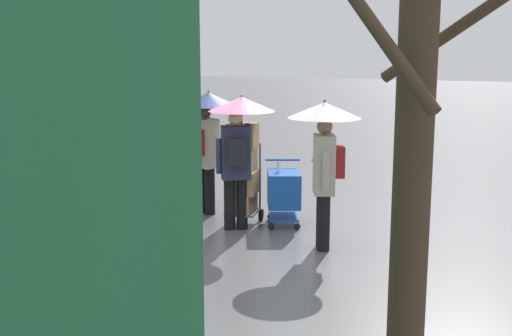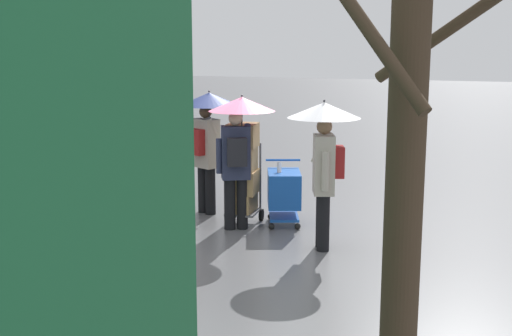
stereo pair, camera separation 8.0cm
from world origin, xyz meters
The scene contains 11 objects.
ground_plane centered at (0.00, 0.00, 0.00)m, with size 90.00×90.00×0.00m, color #5B5B5E.
slush_patch_near_cluster centered at (3.28, -1.54, 0.00)m, with size 1.98×1.98×0.01m, color #ADAFB5.
slush_patch_under_van centered at (3.16, 0.45, 0.00)m, with size 2.99×2.99×0.01m, color #999BA0.
slush_patch_mid_street centered at (0.55, 3.23, 0.00)m, with size 1.49×1.49×0.01m, color #ADAFB5.
cargo_van_parked_right centered at (3.38, 0.85, 1.18)m, with size 2.33×5.40×2.60m.
shopping_cart_vendor centered at (-0.61, -0.39, 0.57)m, with size 0.81×0.96×1.04m.
hand_dolly_boxes centered at (0.01, -0.16, 0.93)m, with size 0.59×0.76×1.67m.
pedestrian_pink_side centered at (0.84, -0.59, 1.57)m, with size 1.04×1.04×2.15m.
pedestrian_black_side centered at (-0.03, 0.11, 1.57)m, with size 1.04×1.04×2.15m.
pedestrian_white_side centered at (-1.53, 0.60, 1.57)m, with size 1.04×1.04×2.15m.
bare_tree_near centered at (-3.37, 5.56, 2.01)m, with size 1.22×1.23×4.19m.
Camera 1 is at (-3.84, 9.68, 2.93)m, focal length 46.68 mm.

